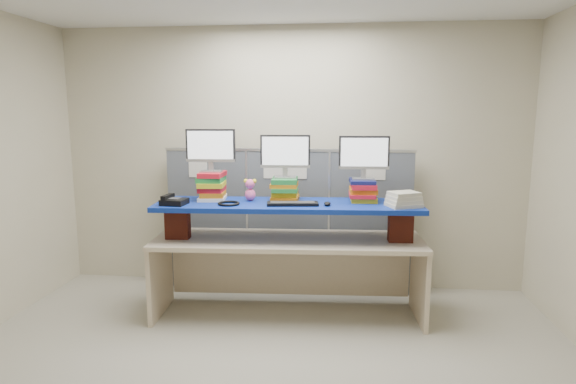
# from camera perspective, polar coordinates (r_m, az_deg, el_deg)

# --- Properties ---
(room) EXTENTS (5.00, 4.00, 2.80)m
(room) POSITION_cam_1_polar(r_m,az_deg,el_deg) (3.24, -3.45, 0.47)
(room) COLOR #BEB69D
(room) RESTS_ON ground
(cubicle_partition) EXTENTS (2.60, 0.06, 1.53)m
(cubicle_partition) POSITION_cam_1_polar(r_m,az_deg,el_deg) (5.09, -0.03, -3.38)
(cubicle_partition) COLOR #474C54
(cubicle_partition) RESTS_ON ground
(desk) EXTENTS (2.51, 0.86, 0.75)m
(desk) POSITION_cam_1_polar(r_m,az_deg,el_deg) (4.49, -0.00, -7.39)
(desk) COLOR beige
(desk) RESTS_ON ground
(brick_pier_left) EXTENTS (0.22, 0.13, 0.29)m
(brick_pier_left) POSITION_cam_1_polar(r_m,az_deg,el_deg) (4.53, -12.95, -3.60)
(brick_pier_left) COLOR maroon
(brick_pier_left) RESTS_ON desk
(brick_pier_right) EXTENTS (0.22, 0.13, 0.29)m
(brick_pier_right) POSITION_cam_1_polar(r_m,az_deg,el_deg) (4.43, 13.19, -3.92)
(brick_pier_right) COLOR maroon
(brick_pier_right) RESTS_ON desk
(blue_board) EXTENTS (2.43, 0.73, 0.04)m
(blue_board) POSITION_cam_1_polar(r_m,az_deg,el_deg) (4.38, 0.00, -1.57)
(blue_board) COLOR navy
(blue_board) RESTS_ON brick_pier_left
(book_stack_left) EXTENTS (0.27, 0.33, 0.26)m
(book_stack_left) POSITION_cam_1_polar(r_m,az_deg,el_deg) (4.57, -8.99, 0.73)
(book_stack_left) COLOR white
(book_stack_left) RESTS_ON blue_board
(book_stack_center) EXTENTS (0.26, 0.32, 0.21)m
(book_stack_center) POSITION_cam_1_polar(r_m,az_deg,el_deg) (4.48, -0.37, 0.35)
(book_stack_center) COLOR #BE6D11
(book_stack_center) RESTS_ON blue_board
(book_stack_right) EXTENTS (0.26, 0.32, 0.20)m
(book_stack_right) POSITION_cam_1_polar(r_m,az_deg,el_deg) (4.49, 8.87, 0.20)
(book_stack_right) COLOR gold
(book_stack_right) RESTS_ON blue_board
(monitor_left) EXTENTS (0.46, 0.14, 0.40)m
(monitor_left) POSITION_cam_1_polar(r_m,az_deg,el_deg) (4.52, -9.15, 5.20)
(monitor_left) COLOR #A1A1A6
(monitor_left) RESTS_ON book_stack_left
(monitor_center) EXTENTS (0.46, 0.14, 0.40)m
(monitor_center) POSITION_cam_1_polar(r_m,az_deg,el_deg) (4.43, -0.33, 4.57)
(monitor_center) COLOR #A1A1A6
(monitor_center) RESTS_ON book_stack_center
(monitor_right) EXTENTS (0.46, 0.14, 0.40)m
(monitor_right) POSITION_cam_1_polar(r_m,az_deg,el_deg) (4.45, 9.00, 4.37)
(monitor_right) COLOR #A1A1A6
(monitor_right) RESTS_ON book_stack_right
(keyboard) EXTENTS (0.47, 0.21, 0.03)m
(keyboard) POSITION_cam_1_polar(r_m,az_deg,el_deg) (4.27, 0.55, -1.38)
(keyboard) COLOR black
(keyboard) RESTS_ON blue_board
(mouse) EXTENTS (0.06, 0.11, 0.03)m
(mouse) POSITION_cam_1_polar(r_m,az_deg,el_deg) (4.26, 4.68, -1.39)
(mouse) COLOR black
(mouse) RESTS_ON blue_board
(desk_phone) EXTENTS (0.23, 0.21, 0.09)m
(desk_phone) POSITION_cam_1_polar(r_m,az_deg,el_deg) (4.41, -13.42, -1.04)
(desk_phone) COLOR black
(desk_phone) RESTS_ON blue_board
(headset) EXTENTS (0.23, 0.23, 0.02)m
(headset) POSITION_cam_1_polar(r_m,az_deg,el_deg) (4.32, -7.04, -1.35)
(headset) COLOR black
(headset) RESTS_ON blue_board
(plush_toy) EXTENTS (0.12, 0.09, 0.21)m
(plush_toy) POSITION_cam_1_polar(r_m,az_deg,el_deg) (4.47, -4.50, 0.28)
(plush_toy) COLOR pink
(plush_toy) RESTS_ON blue_board
(binder_stack) EXTENTS (0.34, 0.31, 0.13)m
(binder_stack) POSITION_cam_1_polar(r_m,az_deg,el_deg) (4.31, 13.58, -0.90)
(binder_stack) COLOR beige
(binder_stack) RESTS_ON blue_board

